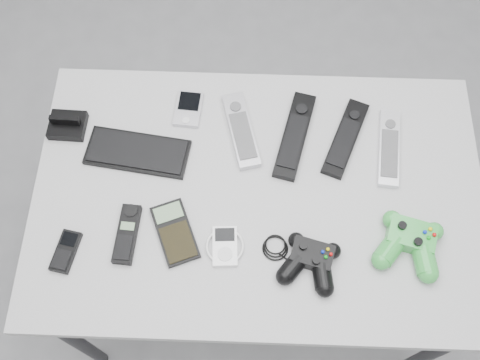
{
  "coord_description": "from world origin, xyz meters",
  "views": [
    {
      "loc": [
        -0.12,
        -0.54,
        1.98
      ],
      "look_at": [
        -0.14,
        0.04,
        0.75
      ],
      "focal_mm": 42.0,
      "sensor_mm": 36.0,
      "label": 1
    }
  ],
  "objects_px": {
    "remote_silver_b": "(389,148)",
    "calculator": "(175,232)",
    "mp3_player": "(225,246)",
    "pda": "(188,109)",
    "controller_black": "(311,260)",
    "controller_green": "(410,242)",
    "remote_black_a": "(295,135)",
    "remote_silver_a": "(241,130)",
    "mobile_phone": "(66,251)",
    "pda_keyboard": "(138,152)",
    "cordless_handset": "(127,234)",
    "remote_black_b": "(346,138)",
    "desk": "(258,204)"
  },
  "relations": [
    {
      "from": "remote_silver_a",
      "to": "controller_black",
      "type": "relative_size",
      "value": 0.96
    },
    {
      "from": "remote_black_b",
      "to": "controller_green",
      "type": "relative_size",
      "value": 1.4
    },
    {
      "from": "controller_green",
      "to": "pda",
      "type": "bearing_deg",
      "value": 162.2
    },
    {
      "from": "remote_black_b",
      "to": "controller_green",
      "type": "xyz_separation_m",
      "value": [
        0.13,
        -0.28,
        0.02
      ]
    },
    {
      "from": "cordless_handset",
      "to": "controller_black",
      "type": "height_order",
      "value": "controller_black"
    },
    {
      "from": "remote_silver_a",
      "to": "calculator",
      "type": "xyz_separation_m",
      "value": [
        -0.15,
        -0.28,
        -0.0
      ]
    },
    {
      "from": "mp3_player",
      "to": "controller_green",
      "type": "bearing_deg",
      "value": -0.53
    },
    {
      "from": "pda_keyboard",
      "to": "mobile_phone",
      "type": "distance_m",
      "value": 0.3
    },
    {
      "from": "pda_keyboard",
      "to": "controller_black",
      "type": "distance_m",
      "value": 0.5
    },
    {
      "from": "remote_silver_a",
      "to": "remote_silver_b",
      "type": "xyz_separation_m",
      "value": [
        0.37,
        -0.04,
        -0.0
      ]
    },
    {
      "from": "desk",
      "to": "pda_keyboard",
      "type": "height_order",
      "value": "pda_keyboard"
    },
    {
      "from": "remote_silver_a",
      "to": "mp3_player",
      "type": "distance_m",
      "value": 0.31
    },
    {
      "from": "remote_black_b",
      "to": "controller_black",
      "type": "height_order",
      "value": "controller_black"
    },
    {
      "from": "remote_silver_a",
      "to": "controller_black",
      "type": "height_order",
      "value": "controller_black"
    },
    {
      "from": "desk",
      "to": "remote_black_a",
      "type": "height_order",
      "value": "remote_black_a"
    },
    {
      "from": "mp3_player",
      "to": "remote_black_a",
      "type": "bearing_deg",
      "value": 58.16
    },
    {
      "from": "pda_keyboard",
      "to": "cordless_handset",
      "type": "xyz_separation_m",
      "value": [
        0.0,
        -0.22,
        0.0
      ]
    },
    {
      "from": "cordless_handset",
      "to": "calculator",
      "type": "relative_size",
      "value": 0.93
    },
    {
      "from": "remote_black_b",
      "to": "mobile_phone",
      "type": "bearing_deg",
      "value": -132.89
    },
    {
      "from": "pda_keyboard",
      "to": "cordless_handset",
      "type": "distance_m",
      "value": 0.22
    },
    {
      "from": "pda",
      "to": "remote_silver_a",
      "type": "bearing_deg",
      "value": -19.03
    },
    {
      "from": "remote_black_a",
      "to": "controller_green",
      "type": "xyz_separation_m",
      "value": [
        0.26,
        -0.28,
        0.01
      ]
    },
    {
      "from": "mobile_phone",
      "to": "controller_black",
      "type": "height_order",
      "value": "controller_black"
    },
    {
      "from": "pda",
      "to": "remote_black_a",
      "type": "distance_m",
      "value": 0.28
    },
    {
      "from": "cordless_handset",
      "to": "mp3_player",
      "type": "bearing_deg",
      "value": -1.48
    },
    {
      "from": "pda",
      "to": "mp3_player",
      "type": "bearing_deg",
      "value": -68.71
    },
    {
      "from": "desk",
      "to": "calculator",
      "type": "bearing_deg",
      "value": -150.42
    },
    {
      "from": "mp3_player",
      "to": "pda",
      "type": "bearing_deg",
      "value": 103.64
    },
    {
      "from": "controller_green",
      "to": "remote_black_a",
      "type": "bearing_deg",
      "value": 148.43
    },
    {
      "from": "remote_black_a",
      "to": "pda",
      "type": "bearing_deg",
      "value": 178.97
    },
    {
      "from": "remote_silver_a",
      "to": "pda_keyboard",
      "type": "bearing_deg",
      "value": -179.17
    },
    {
      "from": "remote_black_a",
      "to": "cordless_handset",
      "type": "bearing_deg",
      "value": -131.14
    },
    {
      "from": "controller_black",
      "to": "controller_green",
      "type": "xyz_separation_m",
      "value": [
        0.23,
        0.05,
        0.0
      ]
    },
    {
      "from": "remote_silver_a",
      "to": "mobile_phone",
      "type": "xyz_separation_m",
      "value": [
        -0.39,
        -0.34,
        -0.0
      ]
    },
    {
      "from": "controller_green",
      "to": "mp3_player",
      "type": "bearing_deg",
      "value": -161.92
    },
    {
      "from": "cordless_handset",
      "to": "mobile_phone",
      "type": "bearing_deg",
      "value": -157.66
    },
    {
      "from": "mobile_phone",
      "to": "mp3_player",
      "type": "relative_size",
      "value": 1.06
    },
    {
      "from": "remote_silver_b",
      "to": "calculator",
      "type": "xyz_separation_m",
      "value": [
        -0.52,
        -0.24,
        -0.0
      ]
    },
    {
      "from": "mp3_player",
      "to": "controller_black",
      "type": "distance_m",
      "value": 0.2
    },
    {
      "from": "mp3_player",
      "to": "mobile_phone",
      "type": "bearing_deg",
      "value": -179.3
    },
    {
      "from": "cordless_handset",
      "to": "mp3_player",
      "type": "relative_size",
      "value": 1.51
    },
    {
      "from": "cordless_handset",
      "to": "controller_green",
      "type": "height_order",
      "value": "controller_green"
    },
    {
      "from": "remote_black_b",
      "to": "remote_silver_b",
      "type": "bearing_deg",
      "value": 8.15
    },
    {
      "from": "pda_keyboard",
      "to": "remote_silver_b",
      "type": "height_order",
      "value": "remote_silver_b"
    },
    {
      "from": "pda_keyboard",
      "to": "remote_black_b",
      "type": "xyz_separation_m",
      "value": [
        0.52,
        0.06,
        0.0
      ]
    },
    {
      "from": "pda_keyboard",
      "to": "cordless_handset",
      "type": "height_order",
      "value": "cordless_handset"
    },
    {
      "from": "remote_black_b",
      "to": "remote_black_a",
      "type": "bearing_deg",
      "value": -160.02
    },
    {
      "from": "mp3_player",
      "to": "remote_black_b",
      "type": "bearing_deg",
      "value": 42.25
    },
    {
      "from": "cordless_handset",
      "to": "remote_black_b",
      "type": "bearing_deg",
      "value": 31.62
    },
    {
      "from": "pda_keyboard",
      "to": "controller_black",
      "type": "xyz_separation_m",
      "value": [
        0.43,
        -0.27,
        0.01
      ]
    }
  ]
}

